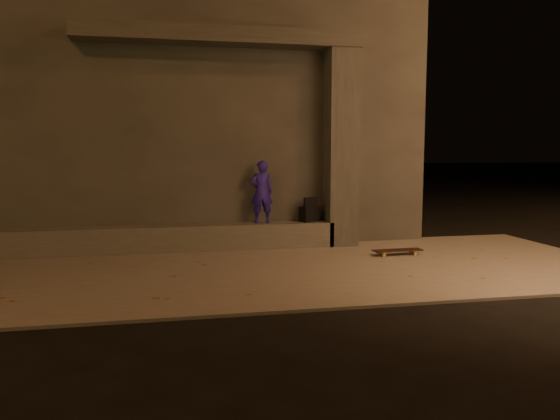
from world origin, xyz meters
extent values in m
plane|color=black|center=(0.00, 0.00, 0.00)|extent=(120.00, 120.00, 0.00)
cube|color=slate|center=(0.00, 2.00, 0.02)|extent=(11.00, 4.40, 0.04)
cube|color=#373432|center=(-1.00, 6.50, 2.60)|extent=(9.00, 5.00, 5.20)
cube|color=#4D4A46|center=(-1.50, 3.75, 0.27)|extent=(6.00, 0.55, 0.45)
cube|color=#373432|center=(1.70, 3.75, 1.84)|extent=(0.55, 0.55, 3.60)
cube|color=#373432|center=(-0.50, 3.80, 3.78)|extent=(5.00, 0.70, 0.28)
imported|color=#261796|center=(0.20, 3.75, 1.06)|extent=(0.42, 0.28, 1.14)
cube|color=black|center=(1.10, 3.75, 0.63)|extent=(0.39, 0.33, 0.27)
cube|color=black|center=(1.10, 3.75, 0.86)|extent=(0.28, 0.15, 0.19)
cube|color=black|center=(2.33, 2.53, 0.13)|extent=(0.86, 0.25, 0.02)
cylinder|color=#A97943|center=(2.62, 2.62, 0.07)|extent=(0.06, 0.04, 0.06)
cylinder|color=#A97943|center=(2.62, 2.46, 0.07)|extent=(0.06, 0.04, 0.06)
cylinder|color=#A97943|center=(2.04, 2.61, 0.07)|extent=(0.06, 0.04, 0.06)
cylinder|color=#A97943|center=(2.05, 2.44, 0.07)|extent=(0.06, 0.04, 0.06)
cube|color=#99999E|center=(2.62, 2.54, 0.11)|extent=(0.06, 0.18, 0.02)
cube|color=#99999E|center=(2.05, 2.52, 0.11)|extent=(0.06, 0.18, 0.02)
camera|label=1|loc=(-1.49, -5.99, 1.83)|focal=35.00mm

